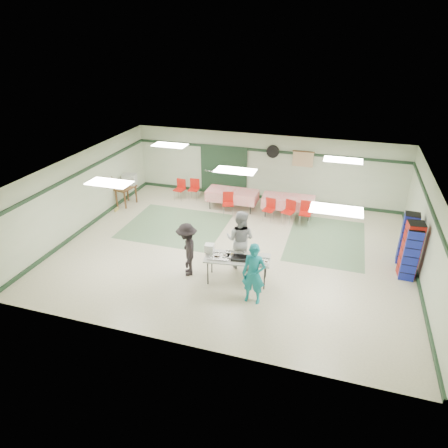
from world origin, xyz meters
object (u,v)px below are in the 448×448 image
(office_printer, at_px, (130,179))
(dining_table_b, at_px, (232,195))
(crate_stack_red, at_px, (411,250))
(broom, at_px, (115,193))
(chair_loose_b, at_px, (180,187))
(crate_stack_blue_b, at_px, (411,254))
(chair_d, at_px, (228,201))
(chair_c, at_px, (306,210))
(volunteer_teal, at_px, (254,274))
(chair_loose_a, at_px, (194,187))
(serving_table, at_px, (237,259))
(volunteer_dark, at_px, (187,250))
(crate_stack_blue_a, at_px, (408,239))
(dining_table_a, at_px, (288,202))
(chair_a, at_px, (289,209))
(volunteer_grey, at_px, (240,240))
(printer_table, at_px, (126,190))
(chair_b, at_px, (270,207))

(office_printer, bearing_deg, dining_table_b, -6.16)
(crate_stack_red, height_order, broom, crate_stack_red)
(chair_loose_b, height_order, crate_stack_blue_b, crate_stack_blue_b)
(chair_d, bearing_deg, chair_c, -15.98)
(volunteer_teal, distance_m, chair_loose_b, 7.37)
(chair_d, distance_m, chair_loose_a, 2.07)
(serving_table, height_order, chair_d, chair_d)
(volunteer_dark, bearing_deg, crate_stack_blue_a, 88.58)
(volunteer_teal, distance_m, chair_d, 5.45)
(dining_table_a, xyz_separation_m, chair_a, (0.13, -0.57, -0.05))
(volunteer_teal, bearing_deg, chair_a, 90.48)
(volunteer_teal, distance_m, crate_stack_blue_a, 5.11)
(serving_table, xyz_separation_m, volunteer_grey, (-0.14, 0.78, 0.18))
(crate_stack_blue_a, height_order, office_printer, crate_stack_blue_a)
(crate_stack_red, bearing_deg, volunteer_dark, -163.94)
(serving_table, distance_m, volunteer_grey, 0.81)
(chair_c, bearing_deg, chair_a, -179.72)
(crate_stack_blue_a, bearing_deg, volunteer_teal, -140.55)
(serving_table, xyz_separation_m, broom, (-5.79, 3.27, 0.02))
(volunteer_dark, height_order, crate_stack_blue_a, crate_stack_blue_a)
(volunteer_grey, height_order, crate_stack_blue_b, volunteer_grey)
(serving_table, relative_size, office_printer, 3.65)
(volunteer_dark, xyz_separation_m, printer_table, (-4.24, 3.96, -0.17))
(chair_a, bearing_deg, printer_table, -158.47)
(crate_stack_blue_a, relative_size, printer_table, 1.78)
(volunteer_grey, bearing_deg, dining_table_a, -97.29)
(volunteer_teal, relative_size, volunteer_dark, 1.05)
(chair_loose_a, xyz_separation_m, crate_stack_blue_b, (7.90, -3.68, 0.27))
(volunteer_grey, xyz_separation_m, crate_stack_blue_a, (4.73, 1.69, -0.09))
(dining_table_b, relative_size, chair_loose_b, 2.28)
(chair_c, height_order, broom, broom)
(serving_table, bearing_deg, printer_table, 137.72)
(chair_b, height_order, chair_loose_b, chair_loose_b)
(dining_table_b, xyz_separation_m, crate_stack_red, (6.12, -3.10, 0.28))
(chair_c, height_order, crate_stack_blue_a, crate_stack_blue_a)
(dining_table_a, distance_m, chair_c, 0.91)
(dining_table_b, bearing_deg, dining_table_a, 0.12)
(serving_table, height_order, chair_loose_b, chair_loose_b)
(chair_d, height_order, chair_loose_a, chair_d)
(crate_stack_blue_a, bearing_deg, printer_table, 172.14)
(chair_d, bearing_deg, crate_stack_red, -38.53)
(broom, bearing_deg, printer_table, 86.98)
(serving_table, height_order, chair_loose_a, chair_loose_a)
(crate_stack_blue_b, height_order, broom, crate_stack_blue_b)
(printer_table, bearing_deg, broom, -87.38)
(volunteer_teal, distance_m, volunteer_grey, 1.74)
(chair_d, bearing_deg, crate_stack_blue_a, -31.92)
(office_printer, bearing_deg, volunteer_dark, -58.69)
(volunteer_teal, relative_size, chair_a, 1.97)
(dining_table_b, xyz_separation_m, broom, (-4.26, -1.51, 0.17))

